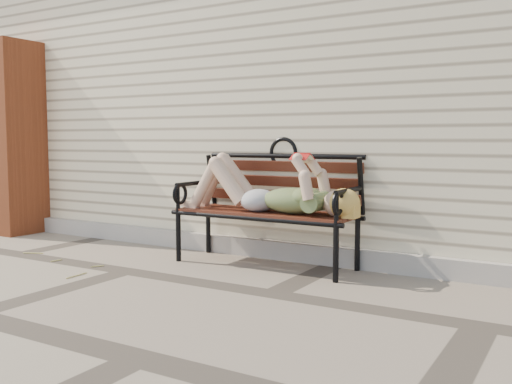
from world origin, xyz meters
The scene contains 6 objects.
ground centered at (0.00, 0.00, 0.00)m, with size 80.00×80.00×0.00m, color #76695B.
house_wall centered at (0.00, 3.00, 1.50)m, with size 8.00×4.00×3.00m, color beige.
foundation_strip centered at (0.00, 0.97, 0.07)m, with size 8.00×0.10×0.15m, color #A8A197.
brick_pillar centered at (-2.30, 0.75, 1.00)m, with size 0.50×0.50×2.00m, color #AB4C26.
garden_bench centered at (0.79, 0.79, 0.56)m, with size 1.55×0.62×1.01m.
reading_woman centered at (0.80, 0.67, 0.60)m, with size 1.47×0.33×0.46m.
Camera 1 is at (2.97, -3.12, 0.98)m, focal length 40.00 mm.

